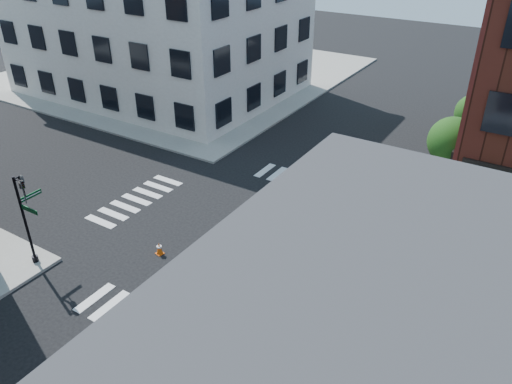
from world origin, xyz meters
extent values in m
plane|color=black|center=(0.00, 0.00, 0.00)|extent=(120.00, 120.00, 0.00)
cube|color=gray|center=(-21.00, 21.00, 0.07)|extent=(30.00, 30.00, 0.15)
cube|color=beige|center=(-19.00, 16.00, 5.50)|extent=(22.00, 16.00, 11.00)
cylinder|color=black|center=(7.50, 10.00, 0.89)|extent=(0.18, 0.18, 1.47)
cylinder|color=black|center=(7.50, 10.00, 1.62)|extent=(0.12, 0.12, 1.47)
sphere|color=#183E10|center=(7.50, 10.00, 3.30)|extent=(2.69, 2.69, 2.69)
sphere|color=#183E10|center=(7.75, 9.90, 2.75)|extent=(1.85, 1.85, 1.85)
cylinder|color=black|center=(7.50, 16.00, 0.81)|extent=(0.18, 0.18, 1.33)
cylinder|color=black|center=(7.50, 16.00, 1.48)|extent=(0.12, 0.12, 1.33)
sphere|color=#183E10|center=(7.50, 16.00, 3.00)|extent=(2.43, 2.43, 2.43)
sphere|color=#183E10|center=(7.75, 15.90, 2.51)|extent=(1.67, 1.67, 1.67)
cylinder|color=black|center=(-6.80, -6.80, 2.30)|extent=(0.12, 0.12, 4.60)
cylinder|color=black|center=(-6.80, -6.80, 0.30)|extent=(0.28, 0.28, 0.30)
cube|color=#053819|center=(-6.25, -6.80, 3.15)|extent=(1.10, 0.03, 0.22)
cube|color=#053819|center=(-6.80, -6.25, 3.40)|extent=(0.03, 1.10, 0.22)
imported|color=black|center=(-6.45, -6.70, 3.90)|extent=(0.22, 0.18, 1.10)
imported|color=black|center=(-6.90, -6.45, 3.90)|extent=(0.18, 0.22, 1.10)
cube|color=maroon|center=(12.70, -3.12, 1.92)|extent=(2.01, 0.14, 0.64)
cube|color=silver|center=(9.17, -2.13, 1.42)|extent=(1.93, 2.28, 1.83)
cube|color=black|center=(8.31, -2.17, 1.74)|extent=(0.18, 1.74, 0.82)
cube|color=black|center=(11.55, -2.01, 0.46)|extent=(7.35, 1.27, 0.23)
cylinder|color=black|center=(9.22, -3.08, 0.46)|extent=(0.93, 0.36, 0.91)
cylinder|color=black|center=(9.13, -1.17, 0.46)|extent=(0.93, 0.36, 0.91)
cylinder|color=black|center=(12.50, -2.92, 0.46)|extent=(0.93, 0.36, 0.91)
cylinder|color=black|center=(12.41, -1.01, 0.46)|extent=(0.93, 0.36, 0.91)
cube|color=#E1530A|center=(-2.45, -3.15, 0.02)|extent=(0.41, 0.41, 0.04)
cone|color=#E1530A|center=(-2.45, -3.15, 0.32)|extent=(0.39, 0.39, 0.63)
cylinder|color=white|center=(-2.45, -3.15, 0.41)|extent=(0.24, 0.24, 0.07)
camera|label=1|loc=(11.73, -17.05, 14.44)|focal=35.00mm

